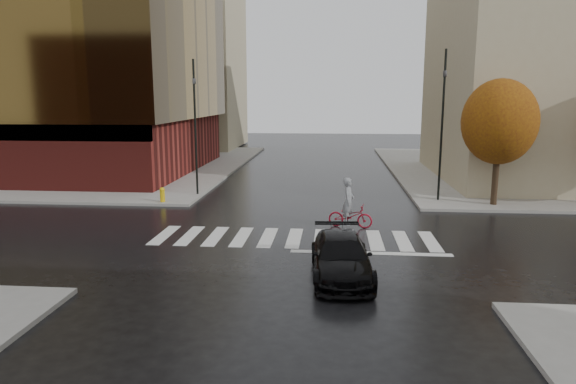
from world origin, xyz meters
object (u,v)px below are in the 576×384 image
Objects in this scene: sedan at (341,257)px; fire_hydrant at (162,194)px; traffic_light_nw at (195,118)px; traffic_light_ne at (443,114)px; cyclist at (350,211)px.

sedan reaches higher than fire_hydrant.
traffic_light_nw is 0.95× the size of traffic_light_ne.
sedan is at bearing 50.97° from traffic_light_ne.
sedan is 15.69m from traffic_light_nw.
traffic_light_ne reaches higher than sedan.
sedan is 14.10m from traffic_light_ne.
sedan is at bearing -47.88° from fire_hydrant.
cyclist reaches higher than sedan.
cyclist is 2.83× the size of fire_hydrant.
traffic_light_ne is (13.63, -0.53, 0.28)m from traffic_light_nw.
traffic_light_ne is 15.61m from fire_hydrant.
cyclist is at bearing 82.22° from sedan.
traffic_light_ne reaches higher than fire_hydrant.
fire_hydrant is at bearing 128.47° from sedan.
cyclist is at bearing 66.19° from traffic_light_nw.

